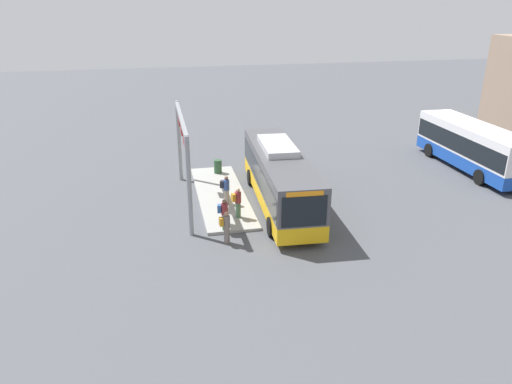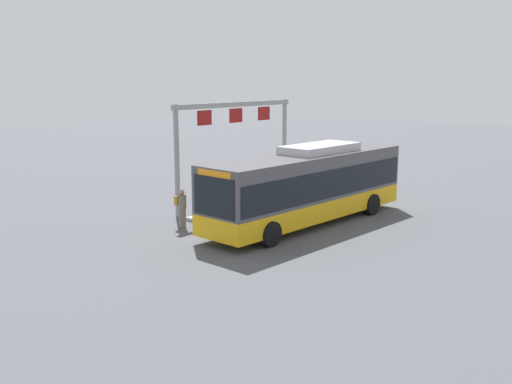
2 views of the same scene
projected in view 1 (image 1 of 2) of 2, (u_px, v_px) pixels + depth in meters
name	position (u px, v px, depth m)	size (l,w,h in m)	color
ground_plane	(279.00, 204.00, 28.28)	(120.00, 120.00, 0.00)	#4C4F54
platform_curb	(221.00, 195.00, 29.36)	(10.00, 2.80, 0.16)	#9E9E99
bus_main	(280.00, 175.00, 27.61)	(11.38, 3.12, 3.46)	#EAAD14
bus_background_left	(473.00, 145.00, 33.37)	(10.02, 2.77, 3.10)	#1947AD
person_boarding	(224.00, 214.00, 24.54)	(0.40, 0.57, 1.67)	#476B4C
person_waiting_near	(226.00, 227.00, 23.55)	(0.37, 0.55, 1.67)	slate
person_waiting_mid	(237.00, 202.00, 25.96)	(0.42, 0.58, 1.67)	#476B4C
person_waiting_far	(226.00, 189.00, 27.67)	(0.48, 0.60, 1.67)	gray
platform_sign_gantry	(182.00, 142.00, 27.01)	(8.53, 0.24, 5.20)	gray
trash_bin	(218.00, 166.00, 32.69)	(0.52, 0.52, 0.90)	#2D5133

